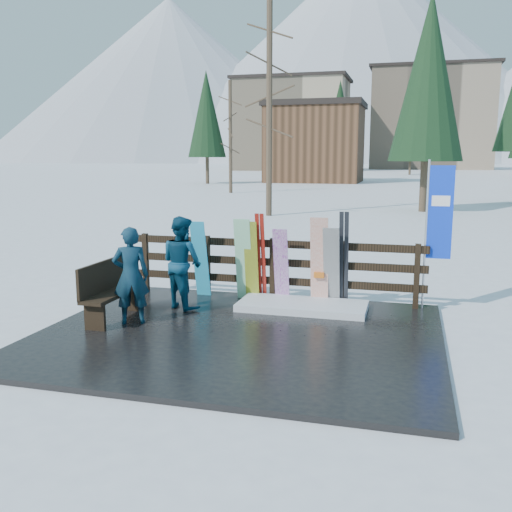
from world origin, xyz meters
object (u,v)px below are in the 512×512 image
(rental_flag, at_px, (437,218))
(snowboard_3, at_px, (281,266))
(snowboard_5, at_px, (319,261))
(bench, at_px, (110,289))
(person_front, at_px, (131,276))
(snowboard_4, at_px, (331,267))
(person_back, at_px, (182,262))
(snowboard_1, at_px, (244,260))
(snowboard_2, at_px, (251,261))
(snowboard_0, at_px, (200,259))

(rental_flag, bearing_deg, snowboard_3, -174.23)
(snowboard_5, bearing_deg, rental_flag, 7.79)
(bench, distance_m, person_front, 0.53)
(bench, height_order, snowboard_4, snowboard_4)
(bench, bearing_deg, person_back, 50.00)
(snowboard_1, relative_size, rental_flag, 0.60)
(snowboard_3, distance_m, person_front, 2.79)
(snowboard_2, bearing_deg, snowboard_5, -0.00)
(person_front, bearing_deg, snowboard_1, -149.82)
(snowboard_0, xyz_separation_m, snowboard_2, (1.00, -0.00, 0.01))
(snowboard_0, distance_m, snowboard_1, 0.85)
(rental_flag, relative_size, person_front, 1.66)
(snowboard_1, xyz_separation_m, snowboard_4, (1.63, 0.00, -0.05))
(snowboard_5, bearing_deg, snowboard_2, 180.00)
(snowboard_0, distance_m, snowboard_3, 1.57)
(snowboard_0, distance_m, person_front, 1.98)
(person_back, bearing_deg, bench, 78.60)
(bench, relative_size, snowboard_3, 1.07)
(snowboard_1, distance_m, snowboard_3, 0.72)
(snowboard_2, relative_size, snowboard_5, 0.93)
(snowboard_0, bearing_deg, person_front, -102.99)
(rental_flag, bearing_deg, person_front, -154.83)
(snowboard_1, bearing_deg, person_back, -137.41)
(snowboard_3, bearing_deg, snowboard_2, 180.00)
(snowboard_0, bearing_deg, snowboard_1, -0.00)
(snowboard_5, bearing_deg, person_front, -144.52)
(snowboard_0, bearing_deg, snowboard_5, -0.00)
(snowboard_1, relative_size, person_front, 0.99)
(snowboard_0, height_order, snowboard_1, snowboard_1)
(bench, distance_m, snowboard_0, 2.05)
(snowboard_0, relative_size, person_front, 0.96)
(snowboard_0, distance_m, snowboard_2, 1.00)
(snowboard_1, distance_m, snowboard_2, 0.15)
(snowboard_0, bearing_deg, bench, -115.92)
(snowboard_1, distance_m, snowboard_4, 1.63)
(person_back, bearing_deg, snowboard_2, -113.21)
(rental_flag, relative_size, person_back, 1.59)
(snowboard_5, xyz_separation_m, person_front, (-2.71, -1.93, -0.02))
(snowboard_3, xyz_separation_m, person_front, (-2.01, -1.93, 0.09))
(snowboard_0, distance_m, snowboard_4, 2.48)
(bench, relative_size, snowboard_2, 1.00)
(bench, height_order, snowboard_0, snowboard_0)
(snowboard_3, xyz_separation_m, snowboard_4, (0.92, 0.00, 0.03))
(snowboard_2, height_order, rental_flag, rental_flag)
(person_back, bearing_deg, snowboard_4, -133.46)
(snowboard_4, bearing_deg, snowboard_2, 180.00)
(snowboard_0, bearing_deg, snowboard_3, -0.00)
(bench, xyz_separation_m, snowboard_0, (0.89, 1.83, 0.22))
(person_front, bearing_deg, rental_flag, 179.21)
(snowboard_3, relative_size, snowboard_4, 0.96)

